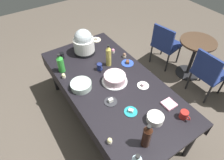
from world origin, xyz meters
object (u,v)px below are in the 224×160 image
at_px(maroon_chair_left, 165,43).
at_px(maroon_chair_right, 208,71).
at_px(soda_bottle_cola, 147,136).
at_px(coffee_mug_navy, 100,67).
at_px(frosted_layer_cake, 115,78).
at_px(dessert_plate_cream, 96,40).
at_px(coffee_mug_red, 184,115).
at_px(glass_salad_bowl, 81,85).
at_px(round_cafe_table, 195,52).
at_px(dessert_plate_cobalt, 128,63).
at_px(ceramic_snack_bowl, 155,118).
at_px(cupcake_mint, 113,51).
at_px(dessert_plate_white, 143,85).
at_px(cupcake_vanilla, 110,141).
at_px(cupcake_cocoa, 64,76).
at_px(soda_bottle_lime_soda, 61,64).
at_px(cupcake_berry, 124,55).
at_px(coffee_mug_black, 62,56).
at_px(dessert_plate_charcoal, 111,101).
at_px(potluck_table, 112,86).
at_px(slow_cooker, 84,43).
at_px(dessert_plate_teal, 131,111).
at_px(soda_bottle_ginger_ale, 109,56).

bearing_deg(maroon_chair_left, maroon_chair_right, -0.07).
height_order(soda_bottle_cola, coffee_mug_navy, soda_bottle_cola).
relative_size(frosted_layer_cake, dessert_plate_cream, 2.11).
bearing_deg(coffee_mug_red, glass_salad_bowl, -144.54).
bearing_deg(round_cafe_table, dessert_plate_cobalt, -96.38).
xyz_separation_m(ceramic_snack_bowl, coffee_mug_red, (0.14, 0.28, 0.01)).
xyz_separation_m(cupcake_mint, coffee_mug_red, (1.38, -0.02, 0.01)).
bearing_deg(cupcake_mint, dessert_plate_white, -5.27).
xyz_separation_m(ceramic_snack_bowl, cupcake_vanilla, (-0.05, -0.54, -0.00)).
distance_m(coffee_mug_red, maroon_chair_right, 1.30).
distance_m(cupcake_cocoa, soda_bottle_lime_soda, 0.17).
xyz_separation_m(cupcake_mint, maroon_chair_left, (-0.01, 1.16, -0.29)).
bearing_deg(dessert_plate_cream, cupcake_vanilla, -25.97).
bearing_deg(maroon_chair_left, cupcake_berry, -80.10).
height_order(coffee_mug_red, coffee_mug_black, coffee_mug_red).
relative_size(dessert_plate_white, dessert_plate_charcoal, 0.98).
relative_size(dessert_plate_white, cupcake_vanilla, 2.19).
bearing_deg(frosted_layer_cake, coffee_mug_black, -156.02).
xyz_separation_m(cupcake_vanilla, soda_bottle_lime_soda, (-1.23, 0.03, 0.09)).
height_order(cupcake_berry, soda_bottle_cola, soda_bottle_cola).
bearing_deg(coffee_mug_navy, cupcake_vanilla, -25.96).
bearing_deg(soda_bottle_cola, coffee_mug_black, -175.53).
distance_m(potluck_table, cupcake_vanilla, 0.82).
height_order(ceramic_snack_bowl, coffee_mug_red, coffee_mug_red).
relative_size(ceramic_snack_bowl, maroon_chair_right, 0.21).
relative_size(frosted_layer_cake, coffee_mug_black, 2.95).
distance_m(slow_cooker, dessert_plate_white, 1.07).
bearing_deg(soda_bottle_lime_soda, potluck_table, 37.79).
bearing_deg(frosted_layer_cake, dessert_plate_teal, -13.51).
bearing_deg(dessert_plate_white, cupcake_vanilla, -61.70).
height_order(cupcake_vanilla, round_cafe_table, cupcake_vanilla).
relative_size(dessert_plate_teal, soda_bottle_ginger_ale, 0.46).
xyz_separation_m(potluck_table, slow_cooker, (-0.77, 0.02, 0.24)).
bearing_deg(glass_salad_bowl, slow_cooker, 148.93).
relative_size(cupcake_mint, soda_bottle_cola, 0.22).
relative_size(cupcake_mint, coffee_mug_red, 0.52).
distance_m(potluck_table, dessert_plate_charcoal, 0.32).
height_order(dessert_plate_white, cupcake_vanilla, cupcake_vanilla).
distance_m(frosted_layer_cake, dessert_plate_cobalt, 0.41).
bearing_deg(cupcake_cocoa, soda_bottle_cola, 12.11).
distance_m(potluck_table, ceramic_snack_bowl, 0.73).
bearing_deg(coffee_mug_navy, soda_bottle_cola, -9.52).
bearing_deg(dessert_plate_white, coffee_mug_red, 5.25).
bearing_deg(dessert_plate_teal, maroon_chair_left, 122.64).
height_order(slow_cooker, maroon_chair_right, slow_cooker).
xyz_separation_m(cupcake_vanilla, maroon_chair_left, (-1.21, 2.00, -0.29)).
bearing_deg(ceramic_snack_bowl, round_cafe_table, 114.57).
relative_size(dessert_plate_teal, maroon_chair_left, 0.18).
distance_m(dessert_plate_white, coffee_mug_navy, 0.63).
relative_size(dessert_plate_teal, cupcake_berry, 2.21).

